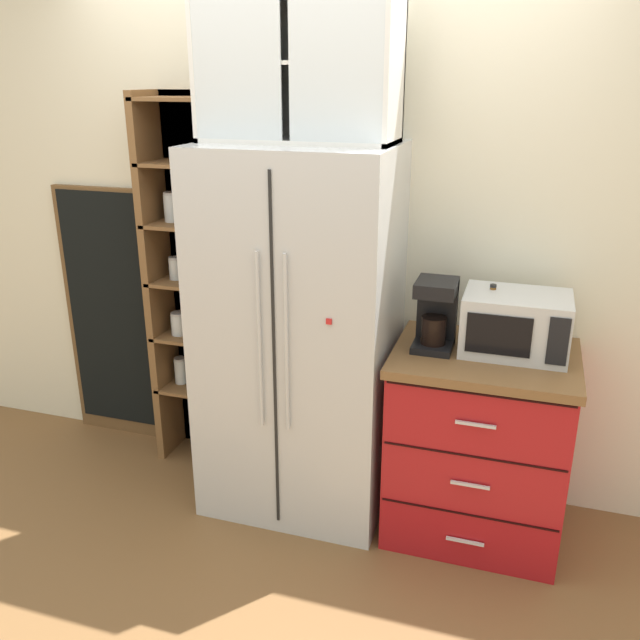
{
  "coord_description": "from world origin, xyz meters",
  "views": [
    {
      "loc": [
        0.97,
        -2.69,
        2.01
      ],
      "look_at": [
        0.1,
        0.03,
        0.96
      ],
      "focal_mm": 37.48,
      "sensor_mm": 36.0,
      "label": 1
    }
  ],
  "objects_px": {
    "chalkboard_menu": "(114,316)",
    "bottle_amber": "(490,319)",
    "microwave": "(515,324)",
    "mug_charcoal": "(488,338)",
    "coffee_maker": "(436,313)",
    "refrigerator": "(300,335)"
  },
  "relations": [
    {
      "from": "microwave",
      "to": "mug_charcoal",
      "type": "bearing_deg",
      "value": 177.55
    },
    {
      "from": "refrigerator",
      "to": "coffee_maker",
      "type": "bearing_deg",
      "value": 1.79
    },
    {
      "from": "chalkboard_menu",
      "to": "mug_charcoal",
      "type": "bearing_deg",
      "value": -6.35
    },
    {
      "from": "refrigerator",
      "to": "coffee_maker",
      "type": "height_order",
      "value": "refrigerator"
    },
    {
      "from": "microwave",
      "to": "coffee_maker",
      "type": "height_order",
      "value": "coffee_maker"
    },
    {
      "from": "mug_charcoal",
      "to": "bottle_amber",
      "type": "xyz_separation_m",
      "value": [
        -0.0,
        0.04,
        0.07
      ]
    },
    {
      "from": "mug_charcoal",
      "to": "chalkboard_menu",
      "type": "bearing_deg",
      "value": 173.65
    },
    {
      "from": "bottle_amber",
      "to": "coffee_maker",
      "type": "bearing_deg",
      "value": -159.61
    },
    {
      "from": "mug_charcoal",
      "to": "chalkboard_menu",
      "type": "relative_size",
      "value": 0.08
    },
    {
      "from": "microwave",
      "to": "mug_charcoal",
      "type": "height_order",
      "value": "microwave"
    },
    {
      "from": "microwave",
      "to": "bottle_amber",
      "type": "relative_size",
      "value": 1.56
    },
    {
      "from": "microwave",
      "to": "bottle_amber",
      "type": "xyz_separation_m",
      "value": [
        -0.11,
        0.04,
        -0.01
      ]
    },
    {
      "from": "refrigerator",
      "to": "bottle_amber",
      "type": "distance_m",
      "value": 0.86
    },
    {
      "from": "bottle_amber",
      "to": "refrigerator",
      "type": "bearing_deg",
      "value": -173.03
    },
    {
      "from": "refrigerator",
      "to": "mug_charcoal",
      "type": "relative_size",
      "value": 14.16
    },
    {
      "from": "coffee_maker",
      "to": "mug_charcoal",
      "type": "xyz_separation_m",
      "value": [
        0.23,
        0.05,
        -0.11
      ]
    },
    {
      "from": "coffee_maker",
      "to": "bottle_amber",
      "type": "relative_size",
      "value": 1.1
    },
    {
      "from": "coffee_maker",
      "to": "mug_charcoal",
      "type": "distance_m",
      "value": 0.26
    },
    {
      "from": "chalkboard_menu",
      "to": "bottle_amber",
      "type": "bearing_deg",
      "value": -5.32
    },
    {
      "from": "coffee_maker",
      "to": "microwave",
      "type": "bearing_deg",
      "value": 7.17
    },
    {
      "from": "mug_charcoal",
      "to": "chalkboard_menu",
      "type": "distance_m",
      "value": 2.09
    },
    {
      "from": "microwave",
      "to": "mug_charcoal",
      "type": "relative_size",
      "value": 3.58
    }
  ]
}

